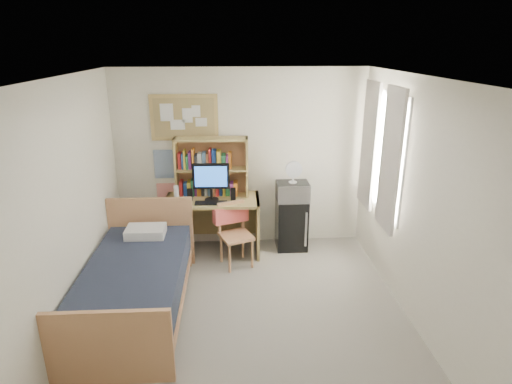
{
  "coord_description": "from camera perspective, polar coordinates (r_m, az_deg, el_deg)",
  "views": [
    {
      "loc": [
        -0.15,
        -3.93,
        2.9
      ],
      "look_at": [
        0.17,
        1.2,
        1.11
      ],
      "focal_mm": 30.0,
      "sensor_mm": 36.0,
      "label": 1
    }
  ],
  "objects": [
    {
      "name": "monitor",
      "position": [
        5.91,
        -6.0,
        1.36
      ],
      "size": [
        0.51,
        0.06,
        0.54
      ],
      "primitive_type": "cube",
      "rotation": [
        0.0,
        0.0,
        -0.03
      ],
      "color": "black",
      "rests_on": "desk"
    },
    {
      "name": "bulletin_board",
      "position": [
        6.13,
        -9.55,
        9.77
      ],
      "size": [
        0.94,
        0.03,
        0.64
      ],
      "primitive_type": "cube",
      "color": "tan",
      "rests_on": "wall_back"
    },
    {
      "name": "bed",
      "position": [
        5.1,
        -15.71,
        -12.24
      ],
      "size": [
        1.09,
        2.17,
        0.59
      ],
      "primitive_type": "cube",
      "rotation": [
        0.0,
        0.0,
        -0.01
      ],
      "color": "#1A2030",
      "rests_on": "floor"
    },
    {
      "name": "pillow",
      "position": [
        5.59,
        -14.49,
        -5.13
      ],
      "size": [
        0.48,
        0.34,
        0.12
      ],
      "primitive_type": "cube",
      "rotation": [
        0.0,
        0.0,
        -0.01
      ],
      "color": "white",
      "rests_on": "bed"
    },
    {
      "name": "wall_front",
      "position": [
        2.44,
        0.96,
        -21.75
      ],
      "size": [
        3.6,
        0.04,
        2.6
      ],
      "primitive_type": "cube",
      "color": "white",
      "rests_on": "floor"
    },
    {
      "name": "wall_left",
      "position": [
        4.55,
        -24.56,
        -3.15
      ],
      "size": [
        0.04,
        4.2,
        2.6
      ],
      "primitive_type": "cube",
      "color": "white",
      "rests_on": "floor"
    },
    {
      "name": "curtain_left",
      "position": [
        5.25,
        17.47,
        4.02
      ],
      "size": [
        0.04,
        0.55,
        1.7
      ],
      "primitive_type": "cube",
      "color": "beige",
      "rests_on": "wall_right"
    },
    {
      "name": "poster_japan",
      "position": [
        6.46,
        -11.82,
        -0.36
      ],
      "size": [
        0.28,
        0.01,
        0.36
      ],
      "primitive_type": "cube",
      "color": "red",
      "rests_on": "wall_back"
    },
    {
      "name": "hoodie",
      "position": [
        5.89,
        -3.42,
        -2.94
      ],
      "size": [
        0.5,
        0.31,
        0.23
      ],
      "primitive_type": "cube",
      "rotation": [
        0.0,
        0.0,
        0.36
      ],
      "color": "#FF6861",
      "rests_on": "desk_chair"
    },
    {
      "name": "hutch",
      "position": [
        6.07,
        -5.92,
        3.32
      ],
      "size": [
        1.03,
        0.29,
        0.84
      ],
      "primitive_type": "cube",
      "rotation": [
        0.0,
        0.0,
        -0.03
      ],
      "color": "tan",
      "rests_on": "desk"
    },
    {
      "name": "wall_back",
      "position": [
        6.24,
        -2.07,
        4.37
      ],
      "size": [
        3.6,
        0.04,
        2.6
      ],
      "primitive_type": "cube",
      "color": "white",
      "rests_on": "floor"
    },
    {
      "name": "desk",
      "position": [
        6.21,
        -5.75,
        -4.48
      ],
      "size": [
        1.34,
        0.7,
        0.83
      ],
      "primitive_type": "cube",
      "rotation": [
        0.0,
        0.0,
        -0.03
      ],
      "color": "tan",
      "rests_on": "floor"
    },
    {
      "name": "wall_right",
      "position": [
        4.67,
        21.39,
        -2.16
      ],
      "size": [
        0.04,
        4.2,
        2.6
      ],
      "primitive_type": "cube",
      "color": "white",
      "rests_on": "floor"
    },
    {
      "name": "mini_fridge",
      "position": [
        6.36,
        4.74,
        -4.2
      ],
      "size": [
        0.44,
        0.44,
        0.75
      ],
      "primitive_type": "cube",
      "rotation": [
        0.0,
        0.0,
        0.0
      ],
      "color": "black",
      "rests_on": "floor"
    },
    {
      "name": "speaker_right",
      "position": [
        5.95,
        -3.06,
        -0.29
      ],
      "size": [
        0.07,
        0.07,
        0.17
      ],
      "primitive_type": "cube",
      "rotation": [
        0.0,
        0.0,
        -0.03
      ],
      "color": "black",
      "rests_on": "desk"
    },
    {
      "name": "speaker_left",
      "position": [
        6.0,
        -8.8,
        -0.37
      ],
      "size": [
        0.07,
        0.07,
        0.16
      ],
      "primitive_type": "cube",
      "rotation": [
        0.0,
        0.0,
        -0.03
      ],
      "color": "black",
      "rests_on": "desk"
    },
    {
      "name": "ceiling",
      "position": [
        3.95,
        -1.4,
        14.89
      ],
      "size": [
        3.6,
        4.2,
        0.02
      ],
      "primitive_type": "cube",
      "color": "white",
      "rests_on": "wall_back"
    },
    {
      "name": "water_bottle",
      "position": [
        5.98,
        -10.57,
        -0.23
      ],
      "size": [
        0.07,
        0.07,
        0.23
      ],
      "primitive_type": "cylinder",
      "rotation": [
        0.0,
        0.0,
        -0.03
      ],
      "color": "white",
      "rests_on": "desk"
    },
    {
      "name": "keyboard",
      "position": [
        5.86,
        -6.01,
        -1.46
      ],
      "size": [
        0.44,
        0.15,
        0.02
      ],
      "primitive_type": "cube",
      "rotation": [
        0.0,
        0.0,
        -0.03
      ],
      "color": "black",
      "rests_on": "desk"
    },
    {
      "name": "desk_fan",
      "position": [
        6.07,
        4.97,
        2.57
      ],
      "size": [
        0.23,
        0.23,
        0.29
      ],
      "primitive_type": "cylinder",
      "rotation": [
        0.0,
        0.0,
        0.0
      ],
      "color": "white",
      "rests_on": "microwave"
    },
    {
      "name": "curtain_right",
      "position": [
        5.98,
        14.83,
        6.05
      ],
      "size": [
        0.04,
        0.55,
        1.7
      ],
      "primitive_type": "cube",
      "color": "beige",
      "rests_on": "wall_right"
    },
    {
      "name": "poster_wave",
      "position": [
        6.32,
        -12.1,
        3.66
      ],
      "size": [
        0.3,
        0.01,
        0.42
      ],
      "primitive_type": "cube",
      "color": "#27559C",
      "rests_on": "wall_back"
    },
    {
      "name": "window_unit",
      "position": [
        5.63,
        16.36,
        5.1
      ],
      "size": [
        0.1,
        1.4,
        1.7
      ],
      "primitive_type": "cube",
      "color": "white",
      "rests_on": "wall_right"
    },
    {
      "name": "floor",
      "position": [
        4.89,
        -1.14,
        -17.24
      ],
      "size": [
        3.6,
        4.2,
        0.02
      ],
      "primitive_type": "cube",
      "color": "gray",
      "rests_on": "ground"
    },
    {
      "name": "desk_chair",
      "position": [
        5.81,
        -2.66,
        -5.83
      ],
      "size": [
        0.57,
        0.57,
        0.88
      ],
      "primitive_type": "cube",
      "rotation": [
        0.0,
        0.0,
        0.36
      ],
      "color": "tan",
      "rests_on": "floor"
    },
    {
      "name": "microwave",
      "position": [
        6.16,
        4.89,
        0.08
      ],
      "size": [
        0.46,
        0.35,
        0.26
      ],
      "primitive_type": "cube",
      "rotation": [
        0.0,
        0.0,
        0.0
      ],
      "color": "#B6B6BB",
      "rests_on": "mini_fridge"
    }
  ]
}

